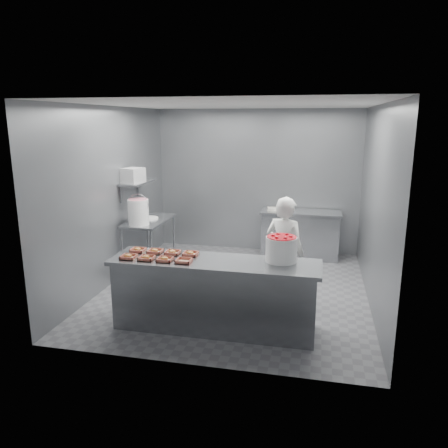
{
  "coord_description": "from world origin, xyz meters",
  "views": [
    {
      "loc": [
        1.22,
        -6.32,
        2.58
      ],
      "look_at": [
        -0.13,
        -0.2,
        1.09
      ],
      "focal_mm": 35.0,
      "sensor_mm": 36.0,
      "label": 1
    }
  ],
  "objects_px": {
    "tray_4": "(138,250)",
    "strawberry_tub": "(281,248)",
    "appliance": "(133,175)",
    "service_counter": "(215,294)",
    "tray_7": "(190,253)",
    "worker": "(284,252)",
    "tray_0": "(128,257)",
    "tray_2": "(165,259)",
    "prep_table": "(149,237)",
    "glaze_bucket": "(138,212)",
    "tray_3": "(184,261)",
    "tray_6": "(173,252)",
    "tray_5": "(155,251)",
    "tray_1": "(146,258)",
    "back_counter": "(300,234)"
  },
  "relations": [
    {
      "from": "tray_4",
      "to": "appliance",
      "type": "distance_m",
      "value": 1.94
    },
    {
      "from": "tray_2",
      "to": "tray_6",
      "type": "xyz_separation_m",
      "value": [
        0.0,
        0.29,
        0.0
      ]
    },
    {
      "from": "tray_5",
      "to": "worker",
      "type": "relative_size",
      "value": 0.12
    },
    {
      "from": "tray_2",
      "to": "strawberry_tub",
      "type": "height_order",
      "value": "strawberry_tub"
    },
    {
      "from": "tray_6",
      "to": "tray_7",
      "type": "bearing_deg",
      "value": 0.0
    },
    {
      "from": "back_counter",
      "to": "tray_1",
      "type": "height_order",
      "value": "tray_1"
    },
    {
      "from": "tray_1",
      "to": "tray_6",
      "type": "distance_m",
      "value": 0.38
    },
    {
      "from": "tray_2",
      "to": "tray_7",
      "type": "relative_size",
      "value": 1.0
    },
    {
      "from": "tray_6",
      "to": "tray_2",
      "type": "bearing_deg",
      "value": -90.0
    },
    {
      "from": "tray_6",
      "to": "prep_table",
      "type": "bearing_deg",
      "value": 120.36
    },
    {
      "from": "prep_table",
      "to": "glaze_bucket",
      "type": "distance_m",
      "value": 0.66
    },
    {
      "from": "tray_5",
      "to": "strawberry_tub",
      "type": "xyz_separation_m",
      "value": [
        1.63,
        0.0,
        0.14
      ]
    },
    {
      "from": "tray_5",
      "to": "strawberry_tub",
      "type": "height_order",
      "value": "strawberry_tub"
    },
    {
      "from": "tray_2",
      "to": "glaze_bucket",
      "type": "distance_m",
      "value": 2.02
    },
    {
      "from": "tray_6",
      "to": "appliance",
      "type": "distance_m",
      "value": 2.17
    },
    {
      "from": "tray_4",
      "to": "tray_5",
      "type": "height_order",
      "value": "same"
    },
    {
      "from": "tray_0",
      "to": "tray_6",
      "type": "relative_size",
      "value": 1.0
    },
    {
      "from": "tray_0",
      "to": "appliance",
      "type": "distance_m",
      "value": 2.19
    },
    {
      "from": "service_counter",
      "to": "tray_7",
      "type": "xyz_separation_m",
      "value": [
        -0.35,
        0.15,
        0.47
      ]
    },
    {
      "from": "service_counter",
      "to": "tray_3",
      "type": "relative_size",
      "value": 13.88
    },
    {
      "from": "strawberry_tub",
      "to": "appliance",
      "type": "height_order",
      "value": "appliance"
    },
    {
      "from": "tray_3",
      "to": "worker",
      "type": "xyz_separation_m",
      "value": [
        1.14,
        1.03,
        -0.13
      ]
    },
    {
      "from": "tray_4",
      "to": "tray_6",
      "type": "height_order",
      "value": "same"
    },
    {
      "from": "worker",
      "to": "appliance",
      "type": "bearing_deg",
      "value": 4.11
    },
    {
      "from": "strawberry_tub",
      "to": "appliance",
      "type": "bearing_deg",
      "value": 148.3
    },
    {
      "from": "prep_table",
      "to": "tray_3",
      "type": "xyz_separation_m",
      "value": [
        1.3,
        -2.1,
        0.33
      ]
    },
    {
      "from": "tray_1",
      "to": "tray_6",
      "type": "relative_size",
      "value": 1.0
    },
    {
      "from": "service_counter",
      "to": "tray_2",
      "type": "bearing_deg",
      "value": -166.25
    },
    {
      "from": "tray_1",
      "to": "tray_3",
      "type": "distance_m",
      "value": 0.48
    },
    {
      "from": "prep_table",
      "to": "tray_3",
      "type": "bearing_deg",
      "value": -58.18
    },
    {
      "from": "tray_5",
      "to": "tray_6",
      "type": "height_order",
      "value": "same"
    },
    {
      "from": "tray_2",
      "to": "tray_3",
      "type": "xyz_separation_m",
      "value": [
        0.24,
        0.0,
        -0.0
      ]
    },
    {
      "from": "worker",
      "to": "tray_4",
      "type": "bearing_deg",
      "value": 44.46
    },
    {
      "from": "prep_table",
      "to": "tray_1",
      "type": "relative_size",
      "value": 6.4
    },
    {
      "from": "tray_4",
      "to": "appliance",
      "type": "height_order",
      "value": "appliance"
    },
    {
      "from": "tray_6",
      "to": "tray_3",
      "type": "bearing_deg",
      "value": -50.05
    },
    {
      "from": "prep_table",
      "to": "tray_0",
      "type": "distance_m",
      "value": 2.2
    },
    {
      "from": "prep_table",
      "to": "tray_7",
      "type": "bearing_deg",
      "value": -54.3
    },
    {
      "from": "tray_2",
      "to": "tray_5",
      "type": "xyz_separation_m",
      "value": [
        -0.24,
        0.29,
        0.0
      ]
    },
    {
      "from": "back_counter",
      "to": "tray_7",
      "type": "relative_size",
      "value": 8.01
    },
    {
      "from": "tray_0",
      "to": "tray_2",
      "type": "relative_size",
      "value": 1.0
    },
    {
      "from": "service_counter",
      "to": "tray_1",
      "type": "xyz_separation_m",
      "value": [
        -0.83,
        -0.15,
        0.47
      ]
    },
    {
      "from": "tray_6",
      "to": "worker",
      "type": "distance_m",
      "value": 1.57
    },
    {
      "from": "tray_1",
      "to": "tray_5",
      "type": "bearing_deg",
      "value": 90.0
    },
    {
      "from": "prep_table",
      "to": "appliance",
      "type": "relative_size",
      "value": 3.65
    },
    {
      "from": "tray_2",
      "to": "appliance",
      "type": "bearing_deg",
      "value": 122.71
    },
    {
      "from": "tray_2",
      "to": "worker",
      "type": "relative_size",
      "value": 0.12
    },
    {
      "from": "tray_7",
      "to": "glaze_bucket",
      "type": "relative_size",
      "value": 0.36
    },
    {
      "from": "service_counter",
      "to": "worker",
      "type": "bearing_deg",
      "value": 48.32
    },
    {
      "from": "tray_4",
      "to": "strawberry_tub",
      "type": "bearing_deg",
      "value": 0.04
    }
  ]
}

